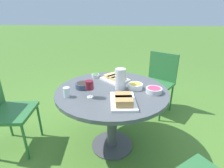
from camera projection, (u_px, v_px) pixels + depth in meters
ground_plane at (112, 145)px, 2.04m from camera, size 40.00×40.00×0.00m
dining_table at (112, 100)px, 1.81m from camera, size 1.13×1.13×0.71m
chair_near_left at (159, 78)px, 2.60m from camera, size 0.60×0.60×0.89m
chair_near_right at (2, 107)px, 1.82m from camera, size 0.46×0.48×0.89m
water_pitcher at (120, 79)px, 1.74m from camera, size 0.11×0.11×0.21m
wine_glass at (89, 86)px, 1.56m from camera, size 0.07×0.07×0.16m
platter_bread_main at (115, 78)px, 2.00m from camera, size 0.36×0.37×0.06m
platter_charcuterie at (123, 100)px, 1.48m from camera, size 0.25×0.37×0.08m
bowl_fries at (135, 86)px, 1.77m from camera, size 0.15×0.15×0.06m
bowl_salad at (96, 75)px, 2.09m from camera, size 0.09×0.09×0.04m
bowl_olives at (83, 85)px, 1.79m from camera, size 0.16×0.16×0.05m
bowl_dip_red at (154, 90)px, 1.69m from camera, size 0.16×0.16×0.05m
cup_water_near at (67, 92)px, 1.60m from camera, size 0.06×0.06×0.09m
handbag at (91, 96)px, 2.93m from camera, size 0.30×0.14×0.37m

